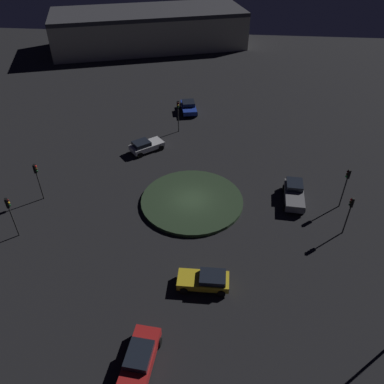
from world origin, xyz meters
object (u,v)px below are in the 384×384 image
Objects in this scene: car_yellow at (205,280)px; store_building at (149,29)px; traffic_light_south at (37,175)px; traffic_light_north_near at (350,209)px; traffic_light_west at (178,110)px; car_red at (140,359)px; car_silver at (146,146)px; traffic_light_south_near at (10,210)px; car_grey at (294,193)px; car_blue at (189,107)px; traffic_light_north at (346,181)px.

store_building reaches higher than car_yellow.
traffic_light_north_near is (2.17, 28.56, -0.05)m from traffic_light_south.
traffic_light_west is (-24.08, -5.06, 2.28)m from car_yellow.
car_red is at bearing -54.10° from traffic_light_south.
car_silver is 17.44m from traffic_light_south_near.
car_silver is 6.40m from traffic_light_west.
car_silver is at bearing -66.96° from car_yellow.
store_building is at bearing -150.16° from car_grey.
traffic_light_south is 0.10× the size of store_building.
traffic_light_south is (14.85, -11.68, -0.09)m from traffic_light_west.
traffic_light_south_near is at bearing -38.15° from car_blue.
traffic_light_south is 1.02× the size of traffic_light_north_near.
store_building is at bearing -176.06° from traffic_light_west.
car_grey reaches higher than car_blue.
car_grey is at bearing 98.06° from store_building.
traffic_light_south reaches higher than traffic_light_north_near.
store_building is (-49.03, 1.68, 0.52)m from traffic_light_south.
car_silver is 0.11× the size of store_building.
car_red is at bearing 60.69° from car_yellow.
car_yellow is 60.24m from store_building.
car_red is at bearing -119.99° from car_silver.
car_red is 1.11× the size of traffic_light_south_near.
traffic_light_north_near is (11.96, 20.13, 2.07)m from car_silver.
car_silver is at bearing 15.01° from car_red.
store_building is (-28.33, -10.67, 2.66)m from car_blue.
car_silver is at bearing 81.66° from store_building.
traffic_light_south is at bearing 66.65° from traffic_light_south_near.
traffic_light_north_near is at bearing 32.41° from traffic_light_west.
traffic_light_south is (20.70, -12.35, 2.14)m from car_blue.
store_building is (-34.18, -10.00, 0.43)m from traffic_light_west.
car_grey is at bearing -125.44° from car_yellow.
car_silver is (-19.03, -8.32, 0.07)m from car_yellow.
car_blue is 0.11× the size of store_building.
car_blue is 28.87m from traffic_light_south_near.
car_blue is at bearing 161.07° from traffic_light_west.
traffic_light_south is (9.80, -8.42, 2.12)m from car_silver.
car_blue is at bearing 30.04° from car_silver.
car_blue is 0.95× the size of car_red.
car_red is 1.15× the size of traffic_light_south.
traffic_light_north is (13.26, 17.34, 0.07)m from traffic_light_west.
car_red is (25.78, 4.62, 0.00)m from car_silver.
car_red is at bearing -11.47° from car_blue.
store_building reaches higher than car_red.
car_yellow is 13.93m from traffic_light_north_near.
traffic_light_west reaches higher than car_red.
store_building is at bearing -49.97° from traffic_light_north_near.
traffic_light_north reaches higher than car_blue.
store_building is (-46.85, -23.01, 2.60)m from car_grey.
store_building is (-47.44, -27.34, 0.36)m from traffic_light_north.
car_silver is 26.19m from car_red.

